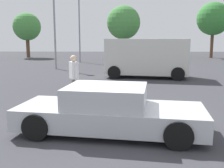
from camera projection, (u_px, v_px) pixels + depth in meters
ground_plane at (115, 132)px, 6.85m from camera, size 80.00×80.00×0.00m
sedan_foreground at (109, 111)px, 6.72m from camera, size 4.84×2.39×1.20m
van_white at (147, 57)px, 16.04m from camera, size 5.09×2.85×2.32m
pedestrian at (74, 74)px, 9.83m from camera, size 0.39×0.52×1.75m
light_post_near at (79, 11)px, 25.59m from camera, size 0.44×0.44×7.42m
light_post_mid at (54, 17)px, 19.98m from camera, size 0.44×0.44×5.64m
tree_back_left at (124, 23)px, 27.48m from camera, size 3.45×3.45×5.65m
tree_back_center at (27, 27)px, 32.04m from camera, size 3.29×3.29×5.34m
tree_back_right at (213, 19)px, 31.20m from camera, size 3.82×3.82×6.48m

